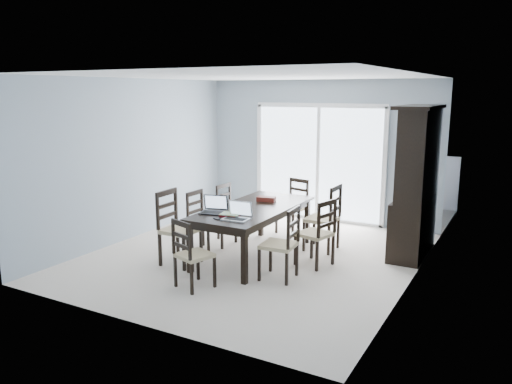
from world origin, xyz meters
TOP-DOWN VIEW (x-y plane):
  - floor at (0.00, 0.00)m, footprint 5.00×5.00m
  - ceiling at (0.00, 0.00)m, footprint 5.00×5.00m
  - back_wall at (0.00, 2.50)m, footprint 4.50×0.02m
  - wall_left at (-2.25, 0.00)m, footprint 0.02×5.00m
  - wall_right at (2.25, 0.00)m, footprint 0.02×5.00m
  - balcony at (0.00, 3.50)m, footprint 4.50×2.00m
  - railing at (0.00, 4.50)m, footprint 4.50×0.06m
  - dining_table at (0.00, 0.00)m, footprint 1.00×2.20m
  - china_hutch at (2.02, 1.25)m, footprint 0.50×1.38m
  - sliding_door at (0.00, 2.48)m, footprint 2.52×0.05m
  - chair_left_near at (-0.84, -0.79)m, footprint 0.47×0.46m
  - chair_left_mid at (-0.87, -0.11)m, footprint 0.42×0.40m
  - chair_left_far at (-0.84, 0.65)m, footprint 0.43×0.42m
  - chair_right_near at (0.80, -0.61)m, footprint 0.46×0.45m
  - chair_right_mid at (1.01, 0.06)m, footprint 0.52×0.51m
  - chair_right_far at (0.85, 0.78)m, footprint 0.46×0.45m
  - chair_end_near at (-0.10, -1.47)m, footprint 0.49×0.49m
  - chair_end_far at (-0.01, 1.48)m, footprint 0.49×0.50m
  - laptop_dark at (-0.30, -0.61)m, footprint 0.40×0.32m
  - laptop_silver at (0.16, -0.77)m, footprint 0.36×0.26m
  - book_stack at (-0.00, -0.65)m, footprint 0.29×0.24m
  - cell_phone at (-0.08, -0.85)m, footprint 0.12×0.09m
  - game_box at (-0.01, 0.42)m, footprint 0.30×0.19m
  - hot_tub at (-0.39, 3.67)m, footprint 1.92×1.73m

SIDE VIEW (x-z plane):
  - balcony at x=0.00m, z-range -0.10..0.00m
  - floor at x=0.00m, z-range 0.00..0.00m
  - hot_tub at x=-0.39m, z-range 0.00..0.95m
  - chair_end_near at x=-0.10m, z-range 0.03..1.05m
  - chair_left_far at x=-0.84m, z-range 0.03..1.06m
  - railing at x=0.00m, z-range 0.00..1.10m
  - chair_left_mid at x=-0.87m, z-range 0.03..1.08m
  - chair_end_far at x=-0.01m, z-range 0.03..1.10m
  - chair_right_mid at x=1.01m, z-range 0.03..1.13m
  - chair_right_near at x=0.80m, z-range 0.03..1.14m
  - chair_right_far at x=0.85m, z-range 0.03..1.21m
  - chair_left_near at x=-0.84m, z-range 0.03..1.24m
  - dining_table at x=0.00m, z-range 0.30..1.05m
  - cell_phone at x=-0.08m, z-range 0.75..0.76m
  - book_stack at x=0.00m, z-range 0.75..0.79m
  - game_box at x=-0.01m, z-range 0.75..0.82m
  - laptop_silver at x=0.16m, z-range 0.69..0.92m
  - laptop_dark at x=-0.30m, z-range 0.69..0.93m
  - china_hutch at x=2.02m, z-range -0.03..2.17m
  - sliding_door at x=0.00m, z-range 0.00..2.18m
  - back_wall at x=0.00m, z-range 0.00..2.60m
  - wall_left at x=-2.25m, z-range 0.00..2.60m
  - wall_right at x=2.25m, z-range 0.00..2.60m
  - ceiling at x=0.00m, z-range 2.60..2.60m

